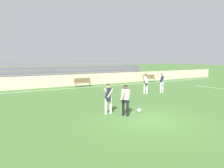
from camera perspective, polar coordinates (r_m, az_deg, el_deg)
name	(u,v)px	position (r m, az deg, el deg)	size (l,w,h in m)	color
ground_plane	(149,120)	(10.85, 9.77, -9.35)	(160.00, 160.00, 0.00)	#477033
field_line_sideline	(68,89)	(21.70, -11.66, -1.21)	(44.00, 0.12, 0.01)	white
field_line_penalty_mark	(214,88)	(24.15, 25.42, -0.93)	(0.12, 4.40, 0.01)	white
sideline_wall	(62,81)	(23.32, -13.07, 0.84)	(48.00, 0.16, 1.24)	beige
bleacher_stand	(42,75)	(25.21, -18.07, 2.24)	(24.68, 3.67, 2.60)	#897051
bench_near_wall_gap	(83,82)	(22.86, -7.82, 0.65)	(1.80, 0.40, 0.90)	brown
bench_far_left	(149,78)	(27.53, 9.86, 1.67)	(1.80, 0.40, 0.90)	brown
player_dark_deep_cover	(108,96)	(11.60, -0.99, -3.26)	(0.51, 0.61, 1.64)	white
player_white_wide_right	(125,98)	(11.21, 3.61, -3.65)	(0.71, 0.51, 1.63)	black
player_dark_challenging	(162,81)	(19.36, 13.12, 0.76)	(0.52, 0.67, 1.68)	white
player_white_trailing_run	(146,82)	(18.46, 8.99, 0.60)	(0.54, 0.66, 1.70)	white
soccer_ball	(139,110)	(12.18, 7.23, -6.96)	(0.22, 0.22, 0.22)	white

